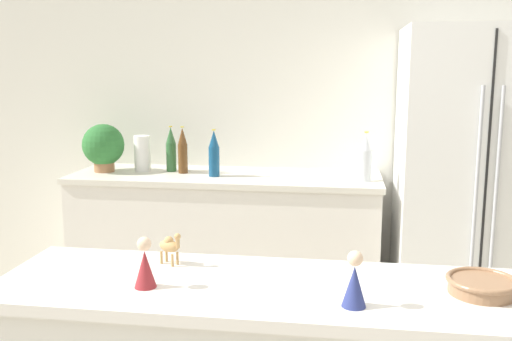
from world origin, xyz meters
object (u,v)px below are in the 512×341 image
back_bottle_0 (171,150)px  back_bottle_1 (183,151)px  back_bottle_2 (366,157)px  wise_man_figurine_blue (354,283)px  camel_figurine (170,245)px  potted_plant (103,146)px  back_bottle_3 (214,154)px  wise_man_figurine_crimson (145,266)px  refrigerator (471,186)px  fruit_bowl (482,285)px  paper_towel_roll (142,153)px

back_bottle_0 → back_bottle_1: size_ratio=0.99×
back_bottle_2 → wise_man_figurine_blue: bearing=-93.1°
camel_figurine → wise_man_figurine_blue: 0.64m
potted_plant → back_bottle_3: 0.75m
back_bottle_3 → wise_man_figurine_crimson: size_ratio=1.92×
back_bottle_0 → camel_figurine: back_bottle_0 is taller
refrigerator → back_bottle_1: size_ratio=6.08×
refrigerator → wise_man_figurine_blue: size_ratio=11.71×
potted_plant → fruit_bowl: 2.67m
paper_towel_roll → back_bottle_1: (0.28, -0.03, 0.03)m
back_bottle_2 → back_bottle_0: bearing=173.2°
paper_towel_roll → wise_man_figurine_crimson: bearing=-70.2°
back_bottle_0 → back_bottle_1: 0.11m
paper_towel_roll → wise_man_figurine_crimson: paper_towel_roll is taller
wise_man_figurine_blue → back_bottle_3: bearing=113.0°
back_bottle_1 → paper_towel_roll: bearing=173.4°
back_bottle_1 → fruit_bowl: (1.40, -1.87, -0.09)m
camel_figurine → wise_man_figurine_crimson: size_ratio=0.73×
potted_plant → back_bottle_0: size_ratio=1.05×
fruit_bowl → wise_man_figurine_crimson: size_ratio=1.32×
wise_man_figurine_blue → potted_plant: bearing=128.1°
back_bottle_2 → camel_figurine: bearing=-112.6°
refrigerator → back_bottle_3: refrigerator is taller
refrigerator → camel_figurine: bearing=-127.5°
wise_man_figurine_crimson → wise_man_figurine_blue: bearing=-4.7°
back_bottle_1 → wise_man_figurine_blue: bearing=-62.7°
fruit_bowl → camel_figurine: bearing=173.4°
paper_towel_roll → refrigerator: bearing=-2.4°
back_bottle_1 → back_bottle_0: bearing=149.9°
back_bottle_3 → wise_man_figurine_blue: bearing=-67.0°
back_bottle_0 → wise_man_figurine_blue: back_bottle_0 is taller
camel_figurine → back_bottle_2: bearing=67.4°
paper_towel_roll → fruit_bowl: size_ratio=1.16×
back_bottle_0 → back_bottle_3: (0.32, -0.13, -0.00)m
back_bottle_1 → wise_man_figurine_blue: 2.27m
potted_plant → fruit_bowl: bearing=-43.8°
refrigerator → wise_man_figurine_crimson: size_ratio=11.98×
wise_man_figurine_blue → wise_man_figurine_crimson: bearing=175.3°
back_bottle_3 → refrigerator: bearing=0.9°
refrigerator → back_bottle_1: refrigerator is taller
potted_plant → back_bottle_2: (1.67, -0.07, -0.03)m
back_bottle_1 → back_bottle_3: bearing=-19.6°
potted_plant → camel_figurine: (0.97, -1.74, -0.08)m
camel_figurine → paper_towel_roll: bearing=112.3°
paper_towel_roll → wise_man_figurine_blue: bearing=-57.1°
back_bottle_3 → back_bottle_1: bearing=160.4°
refrigerator → wise_man_figurine_crimson: (-1.32, -1.91, 0.11)m
wise_man_figurine_crimson → fruit_bowl: bearing=5.5°
camel_figurine → wise_man_figurine_crimson: (-0.01, -0.20, 0.00)m
paper_towel_roll → back_bottle_1: back_bottle_1 is taller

